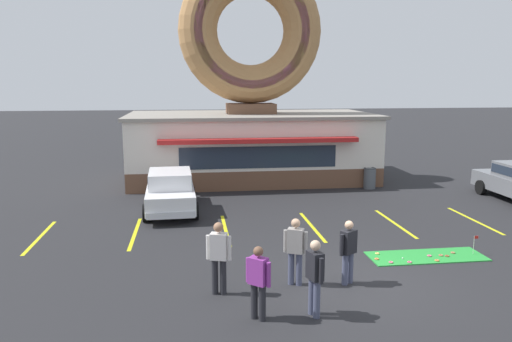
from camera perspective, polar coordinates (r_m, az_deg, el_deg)
ground_plane at (r=12.93m, az=11.54°, el=-12.50°), size 160.00×160.00×0.00m
donut_shop_building at (r=25.41m, az=-0.60°, el=7.45°), size 12.30×6.75×10.96m
putting_mat at (r=15.27m, az=18.89°, el=-9.21°), size 3.32×1.17×0.03m
mini_donut_near_left at (r=15.40m, az=20.38°, el=-9.01°), size 0.13×0.13×0.04m
mini_donut_near_right at (r=14.57m, az=17.14°, el=-9.91°), size 0.13×0.13×0.04m
mini_donut_mid_left at (r=14.94m, az=19.97°, el=-9.58°), size 0.13×0.13×0.04m
mini_donut_mid_centre at (r=15.25m, az=19.20°, el=-9.12°), size 0.13×0.13×0.04m
mini_donut_mid_right at (r=15.01m, az=13.68°, el=-9.14°), size 0.13×0.13×0.04m
mini_donut_far_left at (r=14.58m, az=13.63°, el=-9.73°), size 0.13×0.13×0.04m
mini_donut_far_centre at (r=15.40m, az=21.00°, el=-9.04°), size 0.13×0.13×0.04m
mini_donut_far_right at (r=14.42m, az=15.17°, el=-10.03°), size 0.13×0.13×0.04m
mini_donut_extra at (r=15.74m, az=21.58°, el=-8.67°), size 0.13×0.13×0.04m
golf_ball at (r=14.80m, az=16.42°, el=-9.54°), size 0.04×0.04×0.04m
putting_flag_pin at (r=15.80m, az=23.77°, el=-7.26°), size 0.13×0.01×0.55m
car_white at (r=19.42m, az=-9.77°, el=-2.07°), size 2.10×4.62×1.60m
pedestrian_blue_sweater_man at (r=12.33m, az=4.52°, el=-8.81°), size 0.55×0.38×1.68m
pedestrian_hooded_kid at (r=12.57m, az=10.50°, el=-8.79°), size 0.52×0.41×1.61m
pedestrian_leather_jacket_man at (r=11.79m, az=-4.28°, el=-9.49°), size 0.58×0.33×1.75m
pedestrian_clipboard_woman at (r=10.80m, az=6.73°, el=-11.66°), size 0.34×0.57×1.68m
pedestrian_beanie_man at (r=10.60m, az=0.26°, el=-12.31°), size 0.48×0.43×1.60m
trash_bin at (r=23.99m, az=12.86°, el=-0.77°), size 0.57×0.57×0.97m
parking_stripe_far_left at (r=17.67m, az=-23.45°, el=-6.92°), size 0.12×3.60×0.01m
parking_stripe_left at (r=17.08m, az=-13.66°, el=-6.93°), size 0.12×3.60×0.01m
parking_stripe_mid_left at (r=17.02m, az=-3.50°, el=-6.72°), size 0.12×3.60×0.01m
parking_stripe_centre at (r=17.47m, az=6.42°, el=-6.31°), size 0.12×3.60×0.01m
parking_stripe_mid_right at (r=18.41m, az=15.57°, el=-5.77°), size 0.12×3.60×0.01m
parking_stripe_right at (r=19.77m, az=23.63°, el=-5.17°), size 0.12×3.60×0.01m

